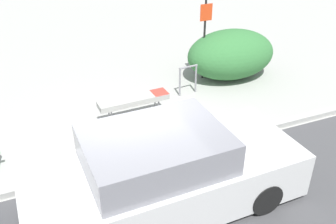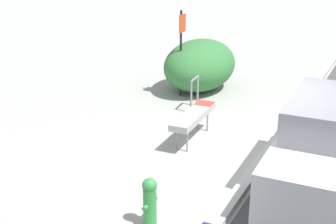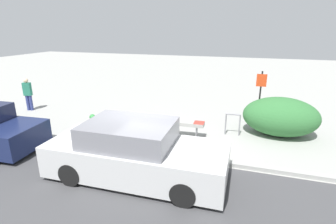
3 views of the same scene
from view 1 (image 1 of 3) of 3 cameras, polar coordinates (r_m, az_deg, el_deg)
name	(u,v)px [view 1 (image 1 of 3)]	position (r m, az deg, el deg)	size (l,w,h in m)	color
ground_plane	(135,163)	(7.74, -5.11, -7.72)	(60.00, 60.00, 0.00)	#9E9E99
curb	(134,160)	(7.70, -5.13, -7.34)	(60.00, 0.20, 0.13)	#A8A8A3
bench	(134,100)	(8.88, -5.21, 1.78)	(1.72, 0.47, 0.62)	gray
bike_rack	(188,77)	(10.11, 3.07, 5.33)	(0.55, 0.10, 0.83)	gray
sign_post	(205,33)	(10.81, 5.61, 11.91)	(0.36, 0.08, 2.30)	black
shrub_hedge	(231,54)	(11.23, 9.55, 8.68)	(2.67, 1.85, 1.42)	#337038
parked_car_near	(164,174)	(6.36, -0.63, -9.44)	(4.72, 1.97, 1.51)	black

